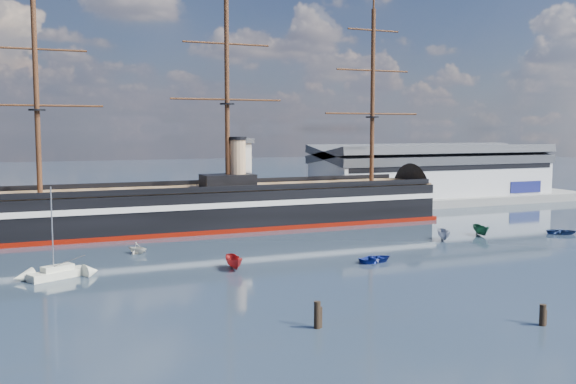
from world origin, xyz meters
name	(u,v)px	position (x,y,z in m)	size (l,w,h in m)	color
ground	(286,242)	(0.00, 40.00, 0.00)	(600.00, 600.00, 0.00)	#1F2E39
quay	(265,213)	(10.00, 76.00, 0.00)	(180.00, 18.00, 2.00)	slate
warehouse	(432,171)	(58.00, 80.00, 7.98)	(63.00, 21.00, 11.60)	#B7BABC
quay_tower	(240,172)	(3.00, 73.00, 9.75)	(5.00, 5.00, 15.00)	silver
warship	(209,207)	(-7.58, 60.00, 4.04)	(112.91, 16.62, 53.94)	black
sailboat	(58,272)	(-37.06, 27.10, 0.75)	(7.59, 5.02, 11.77)	beige
motorboat_a	(234,269)	(-14.64, 23.28, 0.00)	(5.87, 2.15, 2.35)	maroon
motorboat_b	(376,262)	(5.52, 19.82, 0.00)	(3.25, 1.30, 1.52)	navy
motorboat_c	(444,240)	(25.58, 31.02, 0.00)	(5.76, 2.11, 2.30)	gray
motorboat_d	(137,254)	(-24.88, 39.46, 0.00)	(5.38, 2.33, 1.97)	beige
motorboat_e	(561,234)	(49.16, 27.99, 0.00)	(3.20, 1.28, 1.49)	navy
motorboat_f	(481,236)	(34.65, 32.37, 0.00)	(5.98, 2.19, 2.39)	#1B4931
piling_near_left	(317,328)	(-15.43, -4.52, 0.00)	(0.64, 0.64, 3.33)	black
piling_near_mid	(542,326)	(5.06, -12.27, 0.00)	(0.64, 0.64, 2.80)	black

